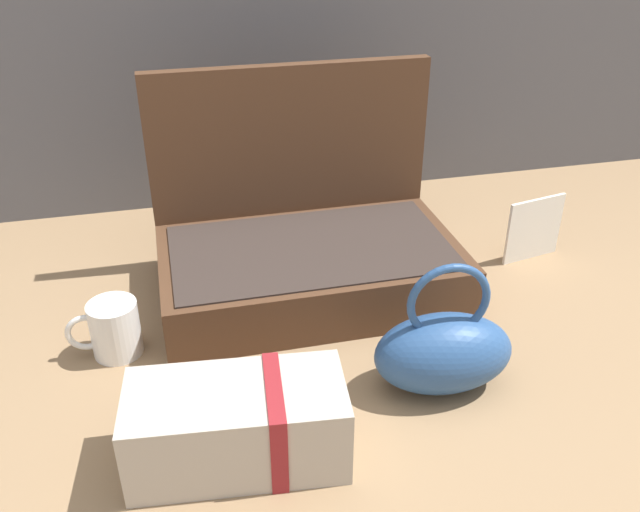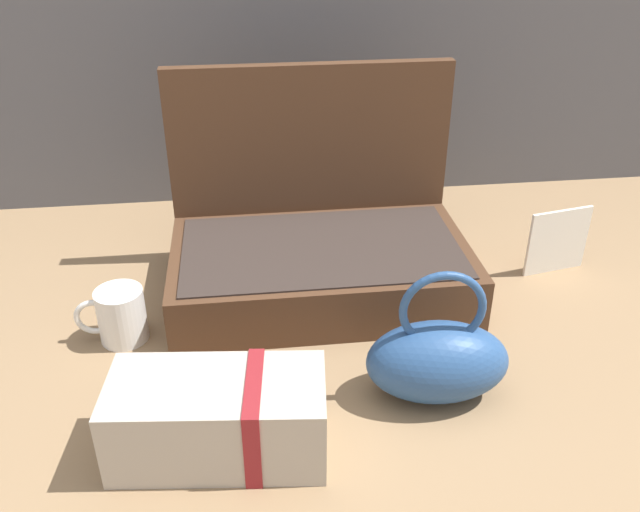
{
  "view_description": "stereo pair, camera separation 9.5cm",
  "coord_description": "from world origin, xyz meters",
  "views": [
    {
      "loc": [
        -0.18,
        -0.82,
        0.63
      ],
      "look_at": [
        0.02,
        -0.02,
        0.16
      ],
      "focal_mm": 37.74,
      "sensor_mm": 36.0,
      "label": 1
    },
    {
      "loc": [
        -0.08,
        -0.84,
        0.63
      ],
      "look_at": [
        0.02,
        -0.02,
        0.16
      ],
      "focal_mm": 37.74,
      "sensor_mm": 36.0,
      "label": 2
    }
  ],
  "objects": [
    {
      "name": "cream_toiletry_bag",
      "position": [
        -0.13,
        -0.21,
        0.05
      ],
      "size": [
        0.27,
        0.15,
        0.11
      ],
      "color": "#B2A899",
      "rests_on": "ground_plane"
    },
    {
      "name": "ground_plane",
      "position": [
        0.0,
        0.0,
        0.0
      ],
      "size": [
        6.0,
        6.0,
        0.0
      ],
      "primitive_type": "plane",
      "color": "#8C6D4C"
    },
    {
      "name": "coffee_mug",
      "position": [
        -0.28,
        0.04,
        0.04
      ],
      "size": [
        0.11,
        0.07,
        0.09
      ],
      "color": "white",
      "rests_on": "ground_plane"
    },
    {
      "name": "open_suitcase",
      "position": [
        0.04,
        0.17,
        0.08
      ],
      "size": [
        0.5,
        0.31,
        0.36
      ],
      "color": "#4C301E",
      "rests_on": "ground_plane"
    },
    {
      "name": "teal_pouch_handbag",
      "position": [
        0.16,
        -0.14,
        0.06
      ],
      "size": [
        0.2,
        0.13,
        0.2
      ],
      "color": "#284C7F",
      "rests_on": "ground_plane"
    },
    {
      "name": "info_card_left",
      "position": [
        0.47,
        0.16,
        0.06
      ],
      "size": [
        0.12,
        0.03,
        0.12
      ],
      "primitive_type": "cube",
      "rotation": [
        0.0,
        0.0,
        0.2
      ],
      "color": "white",
      "rests_on": "ground_plane"
    }
  ]
}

